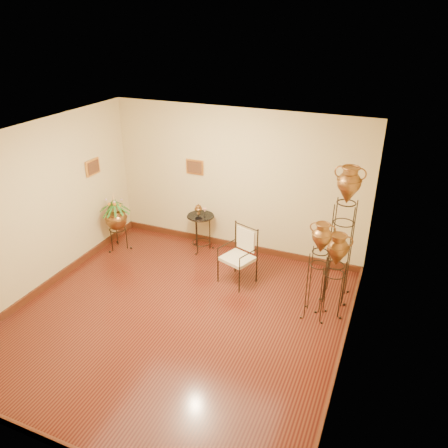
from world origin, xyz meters
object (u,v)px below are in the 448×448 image
at_px(amphora_mid, 318,271).
at_px(side_table, 201,232).
at_px(amphora_tall, 342,234).
at_px(planter_urn, 116,217).
at_px(armchair, 237,256).

xyz_separation_m(amphora_mid, side_table, (-2.54, 1.24, -0.43)).
bearing_deg(side_table, amphora_tall, -12.37).
xyz_separation_m(amphora_tall, planter_urn, (-4.30, 0.01, -0.49)).
bearing_deg(amphora_mid, armchair, 163.81).
distance_m(amphora_tall, armchair, 1.80).
bearing_deg(side_table, armchair, -36.94).
bearing_deg(armchair, amphora_mid, 3.89).
bearing_deg(amphora_tall, planter_urn, 179.89).
relative_size(amphora_mid, planter_urn, 1.32).
xyz_separation_m(amphora_tall, side_table, (-2.75, 0.60, -0.78)).
bearing_deg(planter_urn, side_table, 21.06).
bearing_deg(armchair, side_table, 163.14).
bearing_deg(armchair, amphora_tall, 27.43).
height_order(amphora_mid, armchair, amphora_mid).
bearing_deg(side_table, amphora_mid, -26.02).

